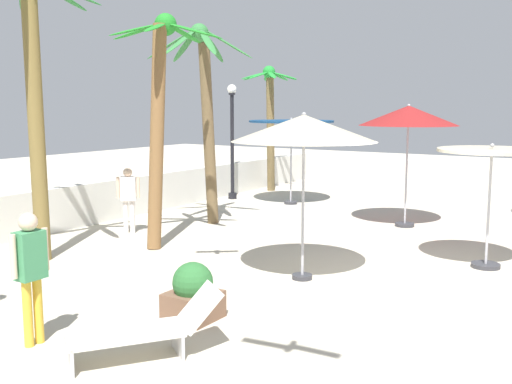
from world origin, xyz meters
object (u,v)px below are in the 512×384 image
(palm_tree_0, at_px, (33,82))
(lamp_post_1, at_px, (232,136))
(patio_umbrella_0, at_px, (491,162))
(guest_0, at_px, (30,265))
(patio_umbrella_4, at_px, (304,129))
(palm_tree_2, at_px, (270,111))
(patio_umbrella_5, at_px, (408,116))
(palm_tree_3, at_px, (205,101))
(planter, at_px, (193,293))
(patio_umbrella_3, at_px, (291,125))
(palm_tree_1, at_px, (160,101))
(lounge_chair_0, at_px, (146,328))
(guest_2, at_px, (128,194))

(palm_tree_0, distance_m, lamp_post_1, 8.91)
(patio_umbrella_0, distance_m, guest_0, 8.31)
(patio_umbrella_4, bearing_deg, patio_umbrella_0, -45.28)
(palm_tree_0, xyz_separation_m, palm_tree_2, (10.96, 1.29, -0.66))
(patio_umbrella_5, xyz_separation_m, lamp_post_1, (1.39, 6.41, -0.73))
(palm_tree_3, height_order, planter, palm_tree_3)
(patio_umbrella_0, bearing_deg, patio_umbrella_3, 56.58)
(patio_umbrella_0, bearing_deg, palm_tree_1, 107.38)
(patio_umbrella_3, height_order, palm_tree_2, palm_tree_2)
(patio_umbrella_4, relative_size, lounge_chair_0, 1.62)
(patio_umbrella_5, relative_size, palm_tree_3, 0.61)
(patio_umbrella_5, bearing_deg, patio_umbrella_0, -138.92)
(guest_2, bearing_deg, planter, -127.12)
(patio_umbrella_0, xyz_separation_m, guest_2, (-1.43, 8.06, -1.08))
(palm_tree_1, distance_m, planter, 5.50)
(patio_umbrella_4, relative_size, lamp_post_1, 0.79)
(guest_2, distance_m, planter, 6.37)
(patio_umbrella_4, xyz_separation_m, palm_tree_2, (9.30, 6.37, 0.20))
(patio_umbrella_5, relative_size, planter, 3.70)
(palm_tree_1, bearing_deg, lamp_post_1, 22.06)
(patio_umbrella_5, xyz_separation_m, palm_tree_1, (-5.06, 3.80, 0.36))
(palm_tree_0, xyz_separation_m, palm_tree_3, (4.68, -0.60, -0.36))
(guest_0, bearing_deg, palm_tree_0, 50.95)
(lounge_chair_0, relative_size, guest_2, 1.15)
(palm_tree_1, distance_m, lounge_chair_0, 6.64)
(patio_umbrella_4, bearing_deg, palm_tree_2, 34.39)
(palm_tree_1, height_order, palm_tree_2, palm_tree_1)
(patio_umbrella_5, bearing_deg, planter, 177.57)
(patio_umbrella_4, distance_m, guest_2, 5.82)
(palm_tree_0, height_order, lounge_chair_0, palm_tree_0)
(patio_umbrella_3, bearing_deg, planter, -158.37)
(palm_tree_2, bearing_deg, palm_tree_3, -163.26)
(palm_tree_2, relative_size, guest_0, 2.57)
(patio_umbrella_3, xyz_separation_m, palm_tree_0, (-8.80, 0.81, 1.05))
(palm_tree_1, xyz_separation_m, lamp_post_1, (6.44, 2.61, -1.09))
(palm_tree_1, bearing_deg, palm_tree_0, 150.87)
(palm_tree_3, distance_m, lounge_chair_0, 8.85)
(patio_umbrella_3, height_order, planter, patio_umbrella_3)
(palm_tree_0, bearing_deg, palm_tree_1, -29.13)
(lounge_chair_0, relative_size, guest_0, 1.05)
(patio_umbrella_3, xyz_separation_m, patio_umbrella_4, (-7.14, -4.27, 0.19))
(guest_2, bearing_deg, patio_umbrella_3, -11.08)
(lamp_post_1, relative_size, lounge_chair_0, 2.05)
(palm_tree_1, xyz_separation_m, palm_tree_3, (2.45, 0.65, 0.01))
(patio_umbrella_0, height_order, palm_tree_3, palm_tree_3)
(guest_0, distance_m, planter, 2.31)
(lamp_post_1, relative_size, guest_2, 2.35)
(lounge_chair_0, distance_m, guest_2, 7.57)
(patio_umbrella_3, distance_m, patio_umbrella_4, 8.32)
(palm_tree_2, distance_m, planter, 13.61)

